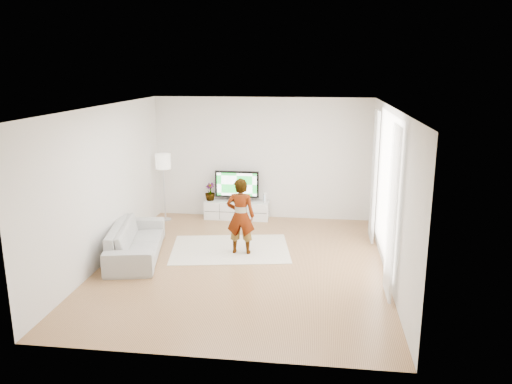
# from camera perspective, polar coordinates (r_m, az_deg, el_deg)

# --- Properties ---
(floor) EXTENTS (6.00, 6.00, 0.00)m
(floor) POSITION_cam_1_polar(r_m,az_deg,el_deg) (9.07, -1.50, -8.27)
(floor) COLOR #AA7F4C
(floor) RESTS_ON ground
(ceiling) EXTENTS (6.00, 6.00, 0.00)m
(ceiling) POSITION_cam_1_polar(r_m,az_deg,el_deg) (8.42, -1.63, 9.65)
(ceiling) COLOR white
(ceiling) RESTS_ON wall_back
(wall_left) EXTENTS (0.02, 6.00, 2.80)m
(wall_left) POSITION_cam_1_polar(r_m,az_deg,el_deg) (9.34, -16.90, 0.79)
(wall_left) COLOR silver
(wall_left) RESTS_ON floor
(wall_right) EXTENTS (0.02, 6.00, 2.80)m
(wall_right) POSITION_cam_1_polar(r_m,az_deg,el_deg) (8.62, 15.09, -0.16)
(wall_right) COLOR silver
(wall_right) RESTS_ON floor
(wall_back) EXTENTS (5.00, 0.02, 2.80)m
(wall_back) POSITION_cam_1_polar(r_m,az_deg,el_deg) (11.55, 0.71, 3.85)
(wall_back) COLOR silver
(wall_back) RESTS_ON floor
(wall_front) EXTENTS (5.00, 0.02, 2.80)m
(wall_front) POSITION_cam_1_polar(r_m,az_deg,el_deg) (5.82, -6.10, -6.61)
(wall_front) COLOR silver
(wall_front) RESTS_ON floor
(window) EXTENTS (0.01, 2.60, 2.50)m
(window) POSITION_cam_1_polar(r_m,az_deg,el_deg) (8.90, 14.73, 0.63)
(window) COLOR white
(window) RESTS_ON wall_right
(curtain_near) EXTENTS (0.04, 0.70, 2.60)m
(curtain_near) POSITION_cam_1_polar(r_m,az_deg,el_deg) (7.67, 15.28, -2.32)
(curtain_near) COLOR white
(curtain_near) RESTS_ON floor
(curtain_far) EXTENTS (0.04, 0.70, 2.60)m
(curtain_far) POSITION_cam_1_polar(r_m,az_deg,el_deg) (10.17, 13.35, 1.78)
(curtain_far) COLOR white
(curtain_far) RESTS_ON floor
(media_console) EXTENTS (1.49, 0.42, 0.42)m
(media_console) POSITION_cam_1_polar(r_m,az_deg,el_deg) (11.67, -2.19, -2.06)
(media_console) COLOR white
(media_console) RESTS_ON floor
(television) EXTENTS (1.02, 0.20, 0.71)m
(television) POSITION_cam_1_polar(r_m,az_deg,el_deg) (11.54, -2.19, 0.82)
(television) COLOR black
(television) RESTS_ON media_console
(game_console) EXTENTS (0.08, 0.17, 0.22)m
(game_console) POSITION_cam_1_polar(r_m,az_deg,el_deg) (11.50, 1.01, -0.65)
(game_console) COLOR white
(game_console) RESTS_ON media_console
(potted_plant) EXTENTS (0.31, 0.31, 0.42)m
(potted_plant) POSITION_cam_1_polar(r_m,az_deg,el_deg) (11.68, -5.28, 0.03)
(potted_plant) COLOR #3F7238
(potted_plant) RESTS_ON media_console
(rug) EXTENTS (2.49, 1.97, 0.01)m
(rug) POSITION_cam_1_polar(r_m,az_deg,el_deg) (9.80, -2.95, -6.51)
(rug) COLOR beige
(rug) RESTS_ON floor
(player) EXTENTS (0.54, 0.36, 1.45)m
(player) POSITION_cam_1_polar(r_m,az_deg,el_deg) (9.36, -1.77, -2.77)
(player) COLOR #334772
(player) RESTS_ON rug
(sofa) EXTENTS (1.27, 2.28, 0.63)m
(sofa) POSITION_cam_1_polar(r_m,az_deg,el_deg) (9.59, -13.53, -5.39)
(sofa) COLOR #A5A5A0
(sofa) RESTS_ON floor
(floor_lamp) EXTENTS (0.34, 0.34, 1.55)m
(floor_lamp) POSITION_cam_1_polar(r_m,az_deg,el_deg) (11.51, -10.57, 3.13)
(floor_lamp) COLOR silver
(floor_lamp) RESTS_ON floor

